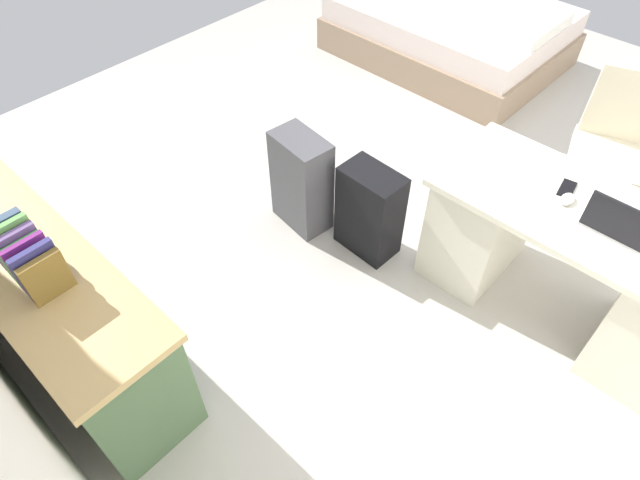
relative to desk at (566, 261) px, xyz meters
name	(u,v)px	position (x,y,z in m)	size (l,w,h in m)	color
ground_plane	(429,200)	(0.98, -0.28, -0.38)	(6.19, 6.19, 0.00)	beige
desk	(566,261)	(0.00, 0.00, 0.00)	(1.44, 0.67, 0.73)	silver
office_chair	(608,159)	(0.17, -0.90, 0.04)	(0.58, 0.58, 0.94)	black
credenza	(47,298)	(1.75, 1.93, -0.01)	(1.80, 0.48, 0.73)	#4C6B47
bed	(450,31)	(1.99, -1.97, -0.14)	(1.92, 1.42, 0.58)	gray
suitcase_black	(369,212)	(1.03, 0.33, -0.09)	(0.36, 0.22, 0.58)	black
suitcase_spare_grey	(302,182)	(1.48, 0.44, -0.06)	(0.36, 0.22, 0.64)	#4C4C51
laptop	(621,225)	(-0.14, 0.04, 0.39)	(0.31, 0.22, 0.21)	#B7B7BC
computer_mouse	(567,199)	(0.12, 0.00, 0.36)	(0.06, 0.10, 0.03)	white
cell_phone_by_mouse	(567,189)	(0.16, -0.08, 0.35)	(0.07, 0.14, 0.01)	black
book_row	(27,256)	(1.56, 1.93, 0.46)	(0.36, 0.17, 0.24)	brown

